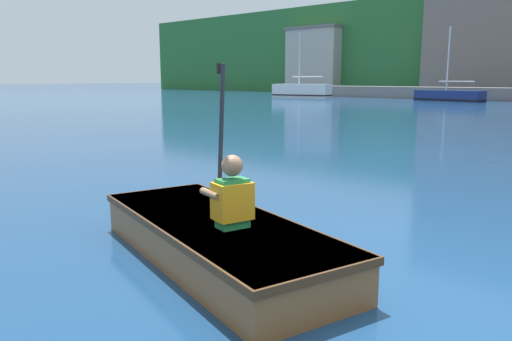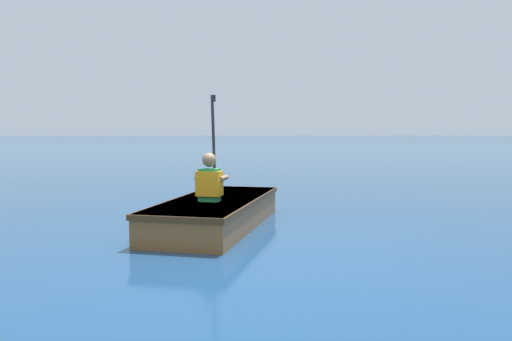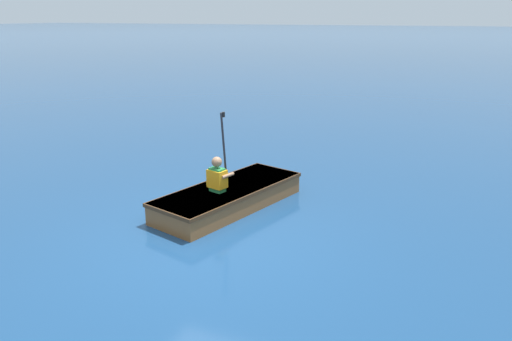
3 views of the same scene
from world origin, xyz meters
The scene contains 3 objects.
ground_plane centered at (0.00, 0.00, 0.00)m, with size 300.00×300.00×0.00m, color navy.
rowboat_foreground centered at (-1.46, -0.39, 0.21)m, with size 2.98×1.74×0.36m.
person_paddler centered at (-1.16, -0.47, 0.63)m, with size 0.40×0.41×1.28m.
Camera 3 is at (5.65, 3.16, 3.13)m, focal length 35.00 mm.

